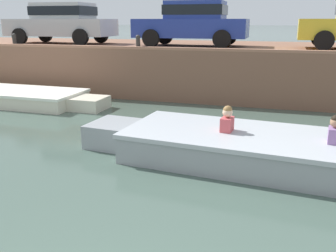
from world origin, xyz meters
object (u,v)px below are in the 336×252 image
(motorboat_passing, at_px, (255,149))
(boat_moored_west_cream, at_px, (15,97))
(car_leftmost_silver, at_px, (62,22))
(car_left_inner_blue, at_px, (193,22))
(mooring_bollard_west, at_px, (14,39))
(mooring_bollard_mid, at_px, (138,41))

(motorboat_passing, bearing_deg, boat_moored_west_cream, 158.21)
(car_leftmost_silver, height_order, car_left_inner_blue, same)
(motorboat_passing, height_order, mooring_bollard_west, mooring_bollard_west)
(car_leftmost_silver, height_order, mooring_bollard_west, car_leftmost_silver)
(boat_moored_west_cream, height_order, car_left_inner_blue, car_left_inner_blue)
(car_leftmost_silver, bearing_deg, boat_moored_west_cream, -83.89)
(boat_moored_west_cream, xyz_separation_m, motorboat_passing, (7.68, -3.07, 0.07))
(motorboat_passing, distance_m, mooring_bollard_west, 10.34)
(boat_moored_west_cream, distance_m, mooring_bollard_mid, 4.31)
(car_left_inner_blue, relative_size, mooring_bollard_mid, 8.95)
(boat_moored_west_cream, bearing_deg, car_left_inner_blue, 36.73)
(motorboat_passing, relative_size, car_leftmost_silver, 1.54)
(car_leftmost_silver, height_order, mooring_bollard_mid, car_leftmost_silver)
(boat_moored_west_cream, relative_size, mooring_bollard_west, 13.10)
(car_leftmost_silver, xyz_separation_m, car_left_inner_blue, (5.29, -0.00, -0.00))
(boat_moored_west_cream, height_order, motorboat_passing, motorboat_passing)
(mooring_bollard_mid, bearing_deg, car_leftmost_silver, 155.17)
(mooring_bollard_mid, bearing_deg, boat_moored_west_cream, -152.20)
(motorboat_passing, xyz_separation_m, car_left_inner_blue, (-2.79, 6.73, 2.22))
(car_leftmost_silver, bearing_deg, mooring_bollard_west, -115.78)
(boat_moored_west_cream, xyz_separation_m, mooring_bollard_mid, (3.51, 1.85, 1.68))
(motorboat_passing, xyz_separation_m, car_leftmost_silver, (-8.07, 6.73, 2.22))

